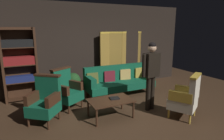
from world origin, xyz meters
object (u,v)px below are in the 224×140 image
object	(u,v)px
standing_figure	(151,70)
armchair_wing_right	(66,90)
velvet_couch	(119,80)
coffee_table	(111,102)
armchair_wing_left	(45,101)
potted_plant	(73,84)
folding_screen	(125,57)
bookshelf	(20,63)
armchair_gilt_accent	(186,98)
book_black_cloth	(114,98)

from	to	relation	value
standing_figure	armchair_wing_right	bearing A→B (deg)	151.75
velvet_couch	coffee_table	world-z (taller)	velvet_couch
armchair_wing_left	armchair_wing_right	world-z (taller)	same
armchair_wing_left	potted_plant	bearing A→B (deg)	52.25
folding_screen	coffee_table	world-z (taller)	folding_screen
coffee_table	armchair_wing_right	xyz separation A→B (m)	(-0.79, 0.96, 0.12)
bookshelf	armchair_wing_right	world-z (taller)	bookshelf
bookshelf	armchair_gilt_accent	xyz separation A→B (m)	(3.30, -2.85, -0.59)
velvet_couch	armchair_wing_right	bearing A→B (deg)	-167.74
armchair_wing_left	standing_figure	distance (m)	2.55
armchair_gilt_accent	armchair_wing_left	world-z (taller)	same
bookshelf	potted_plant	bearing A→B (deg)	-18.60
bookshelf	armchair_wing_right	bearing A→B (deg)	-48.01
velvet_couch	armchair_wing_right	xyz separation A→B (m)	(-1.70, -0.37, 0.03)
bookshelf	book_black_cloth	bearing A→B (deg)	-46.89
armchair_wing_left	armchair_wing_right	bearing A→B (deg)	42.81
armchair_gilt_accent	armchair_wing_left	distance (m)	3.13
folding_screen	armchair_wing_right	world-z (taller)	folding_screen
coffee_table	armchair_gilt_accent	distance (m)	1.71
velvet_couch	armchair_wing_right	world-z (taller)	armchair_wing_right
potted_plant	armchair_wing_right	bearing A→B (deg)	-117.56
armchair_wing_right	potted_plant	size ratio (longest dim) A/B	1.38
folding_screen	bookshelf	distance (m)	3.45
armchair_wing_right	potted_plant	bearing A→B (deg)	62.44
potted_plant	book_black_cloth	size ratio (longest dim) A/B	3.48
standing_figure	potted_plant	distance (m)	2.33
armchair_wing_left	book_black_cloth	size ratio (longest dim) A/B	4.81
book_black_cloth	armchair_gilt_accent	bearing A→B (deg)	-30.16
folding_screen	armchair_gilt_accent	world-z (taller)	folding_screen
bookshelf	potted_plant	size ratio (longest dim) A/B	2.73
bookshelf	armchair_wing_right	distance (m)	1.60
bookshelf	standing_figure	bearing A→B (deg)	-36.39
folding_screen	book_black_cloth	world-z (taller)	folding_screen
armchair_gilt_accent	standing_figure	world-z (taller)	standing_figure
bookshelf	armchair_wing_left	world-z (taller)	bookshelf
folding_screen	standing_figure	bearing A→B (deg)	-104.05
armchair_wing_right	standing_figure	size ratio (longest dim) A/B	0.61
standing_figure	coffee_table	bearing A→B (deg)	177.64
armchair_wing_right	potted_plant	world-z (taller)	armchair_wing_right
coffee_table	velvet_couch	bearing A→B (deg)	55.45
book_black_cloth	potted_plant	bearing A→B (deg)	109.55
armchair_wing_right	coffee_table	bearing A→B (deg)	-50.58
folding_screen	armchair_wing_right	xyz separation A→B (m)	(-2.44, -1.30, -0.50)
coffee_table	armchair_wing_right	distance (m)	1.25
bookshelf	coffee_table	bearing A→B (deg)	-49.18
book_black_cloth	folding_screen	bearing A→B (deg)	55.32
armchair_gilt_accent	armchair_wing_right	bearing A→B (deg)	143.00
armchair_wing_right	potted_plant	distance (m)	0.74
folding_screen	coffee_table	xyz separation A→B (m)	(-1.66, -2.26, -0.61)
coffee_table	book_black_cloth	bearing A→B (deg)	16.85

